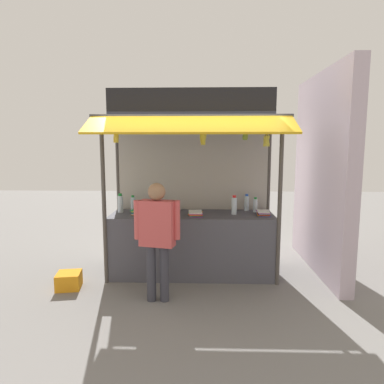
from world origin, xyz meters
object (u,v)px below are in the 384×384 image
Objects in this scene: magazine_stack_far_left at (263,213)px; vendor_person at (157,231)px; water_bottle_front_right at (247,203)px; magazine_stack_center at (196,213)px; water_bottle_far_right at (161,204)px; magazine_stack_back_right at (140,212)px; water_bottle_rear_center at (120,204)px; banana_bunch_leftmost at (116,138)px; banana_bunch_rightmost at (245,135)px; water_bottle_front_left at (133,204)px; water_bottle_back_left at (255,205)px; plastic_crate at (69,280)px; banana_bunch_inner_right at (266,141)px; banana_bunch_inner_left at (203,139)px; water_bottle_mid_right at (234,205)px.

vendor_person is at bearing -148.36° from magazine_stack_far_left.
magazine_stack_center is (-0.84, -0.42, -0.10)m from water_bottle_front_right.
magazine_stack_back_right is (-0.30, -0.31, -0.07)m from water_bottle_far_right.
water_bottle_rear_center is 1.21× the size of banana_bunch_leftmost.
water_bottle_rear_center is at bearing 100.78° from banana_bunch_leftmost.
water_bottle_far_right is at bearing 147.99° from banana_bunch_rightmost.
water_bottle_rear_center is at bearing -138.03° from water_bottle_front_left.
magazine_stack_far_left is at bearing -69.98° from water_bottle_back_left.
water_bottle_rear_center is 0.93× the size of plastic_crate.
water_bottle_front_right is 1.19× the size of water_bottle_far_right.
magazine_stack_back_right is 1.05m from vendor_person.
banana_bunch_inner_right is at bearing -79.99° from water_bottle_front_right.
vendor_person reaches higher than plastic_crate.
plastic_crate is at bearing -177.41° from banana_bunch_inner_right.
water_bottle_rear_center is 2.27m from magazine_stack_far_left.
water_bottle_rear_center is 1.27× the size of water_bottle_back_left.
water_bottle_front_left reaches higher than magazine_stack_center.
banana_bunch_leftmost reaches higher than water_bottle_front_left.
magazine_stack_far_left is at bearing -11.69° from water_bottle_far_right.
water_bottle_front_left is 0.46m from water_bottle_far_right.
water_bottle_back_left is 1.54m from water_bottle_far_right.
banana_bunch_rightmost and banana_bunch_leftmost have the same top height.
banana_bunch_inner_left is 0.18× the size of vendor_person.
water_bottle_front_right is at bearing 79.98° from banana_bunch_rightmost.
water_bottle_front_left is 1.88m from water_bottle_front_right.
banana_bunch_inner_left is at bearing -140.59° from water_bottle_back_left.
water_bottle_back_left reaches higher than plastic_crate.
water_bottle_mid_right is 1.17m from banana_bunch_inner_right.
banana_bunch_rightmost is 1.77m from vendor_person.
water_bottle_back_left reaches higher than magazine_stack_center.
water_bottle_front_right is at bearing 6.15° from water_bottle_rear_center.
banana_bunch_inner_left is 1.41m from vendor_person.
water_bottle_front_right is 1.42m from water_bottle_far_right.
water_bottle_back_left reaches higher than magazine_stack_far_left.
banana_bunch_inner_right is 2.08m from banana_bunch_leftmost.
banana_bunch_rightmost is (1.57, -0.49, 1.17)m from magazine_stack_back_right.
magazine_stack_back_right is at bearing 65.76° from banana_bunch_leftmost.
plastic_crate is at bearing 178.01° from vendor_person.
banana_bunch_inner_right is (0.98, -0.40, 1.10)m from magazine_stack_center.
banana_bunch_rightmost is at bearing 179.99° from banana_bunch_inner_right.
water_bottle_front_right is 1.15× the size of water_bottle_back_left.
magazine_stack_far_left is 1.31m from banana_bunch_rightmost.
plastic_crate is (-2.65, -0.94, -0.99)m from water_bottle_front_right.
water_bottle_front_left is 1.16× the size of banana_bunch_rightmost.
magazine_stack_far_left is 1.06× the size of banana_bunch_inner_left.
water_bottle_front_left is at bearing 127.54° from vendor_person.
banana_bunch_rightmost is at bearing 35.30° from vendor_person.
plastic_crate is at bearing -129.90° from water_bottle_rear_center.
banana_bunch_inner_left is (1.32, -0.59, 1.01)m from water_bottle_rear_center.
water_bottle_back_left is 1.10× the size of banana_bunch_rightmost.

